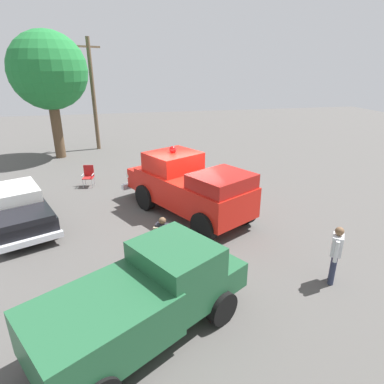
% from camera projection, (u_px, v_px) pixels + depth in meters
% --- Properties ---
extents(ground_plane, '(60.00, 60.00, 0.00)m').
position_uv_depth(ground_plane, '(184.00, 216.00, 12.86)').
color(ground_plane, '#514F4C').
extents(vintage_fire_truck, '(4.78, 6.26, 2.59)m').
position_uv_depth(vintage_fire_truck, '(188.00, 186.00, 12.62)').
color(vintage_fire_truck, black).
rests_on(vintage_fire_truck, ground).
extents(classic_hot_rod, '(3.41, 4.74, 1.46)m').
position_uv_depth(classic_hot_rod, '(18.00, 208.00, 11.72)').
color(classic_hot_rod, black).
rests_on(classic_hot_rod, ground).
extents(parked_pickup, '(5.04, 4.02, 1.90)m').
position_uv_depth(parked_pickup, '(144.00, 298.00, 6.88)').
color(parked_pickup, black).
rests_on(parked_pickup, ground).
extents(lawn_chair_near_truck, '(0.66, 0.66, 1.02)m').
position_uv_depth(lawn_chair_near_truck, '(162.00, 239.00, 10.00)').
color(lawn_chair_near_truck, '#B7BABF').
rests_on(lawn_chair_near_truck, ground).
extents(lawn_chair_by_car, '(0.58, 0.57, 1.02)m').
position_uv_depth(lawn_chair_by_car, '(89.00, 174.00, 15.85)').
color(lawn_chair_by_car, '#B7BABF').
rests_on(lawn_chair_by_car, ground).
extents(spectator_seated, '(0.57, 0.64, 1.29)m').
position_uv_depth(spectator_seated, '(164.00, 234.00, 10.08)').
color(spectator_seated, '#383842').
rests_on(spectator_seated, ground).
extents(spectator_standing, '(0.46, 0.57, 1.68)m').
position_uv_depth(spectator_standing, '(336.00, 251.00, 8.63)').
color(spectator_standing, '#2D334C').
rests_on(spectator_standing, ground).
extents(oak_tree_left, '(4.49, 4.49, 7.47)m').
position_uv_depth(oak_tree_left, '(48.00, 71.00, 19.13)').
color(oak_tree_left, brown).
rests_on(oak_tree_left, ground).
extents(utility_pole, '(1.43, 1.12, 7.21)m').
position_uv_depth(utility_pole, '(93.00, 94.00, 21.73)').
color(utility_pole, brown).
rests_on(utility_pole, ground).
extents(traffic_cone, '(0.40, 0.40, 0.64)m').
position_uv_depth(traffic_cone, '(219.00, 169.00, 17.53)').
color(traffic_cone, orange).
rests_on(traffic_cone, ground).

